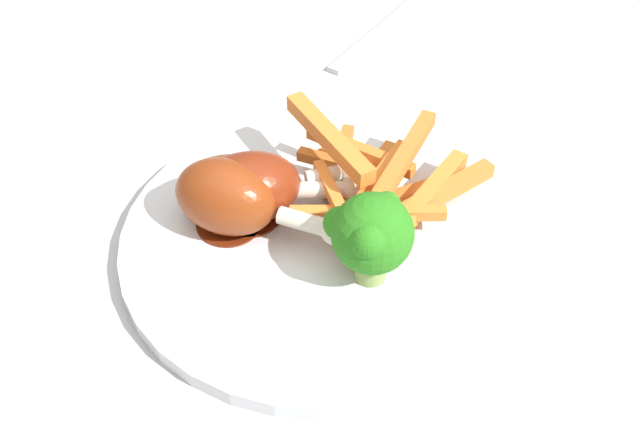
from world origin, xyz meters
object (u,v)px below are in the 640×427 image
at_px(chicken_drumstick_near, 240,189).
at_px(chicken_drumstick_far, 232,199).
at_px(dining_table, 297,287).
at_px(carrot_fries_pile, 378,177).
at_px(chicken_drumstick_extra, 253,188).
at_px(broccoli_floret_front, 371,233).
at_px(fork, 388,25).
at_px(dinner_plate, 320,241).

distance_m(chicken_drumstick_near, chicken_drumstick_far, 0.02).
distance_m(dining_table, carrot_fries_pile, 0.15).
bearing_deg(carrot_fries_pile, chicken_drumstick_extra, 133.33).
bearing_deg(broccoli_floret_front, dining_table, 62.79).
bearing_deg(carrot_fries_pile, broccoli_floret_front, -154.02).
height_order(dining_table, chicken_drumstick_near, chicken_drumstick_near).
bearing_deg(fork, chicken_drumstick_extra, 11.94).
xyz_separation_m(broccoli_floret_front, chicken_drumstick_extra, (0.01, 0.10, -0.01)).
xyz_separation_m(chicken_drumstick_extra, fork, (0.28, 0.06, -0.03)).
relative_size(dining_table, carrot_fries_pile, 7.11).
xyz_separation_m(dining_table, carrot_fries_pile, (0.02, -0.06, 0.14)).
relative_size(chicken_drumstick_near, chicken_drumstick_extra, 1.13).
height_order(dinner_plate, chicken_drumstick_far, chicken_drumstick_far).
distance_m(broccoli_floret_front, chicken_drumstick_near, 0.11).
bearing_deg(dining_table, carrot_fries_pile, -72.45).
xyz_separation_m(broccoli_floret_front, chicken_drumstick_near, (0.00, 0.10, -0.02)).
bearing_deg(chicken_drumstick_far, chicken_drumstick_extra, -12.71).
bearing_deg(broccoli_floret_front, fork, 27.51).
distance_m(dining_table, chicken_drumstick_far, 0.15).
xyz_separation_m(chicken_drumstick_near, fork, (0.29, 0.05, -0.03)).
xyz_separation_m(carrot_fries_pile, chicken_drumstick_extra, (-0.06, 0.06, 0.00)).
distance_m(dining_table, chicken_drumstick_extra, 0.15).
bearing_deg(chicken_drumstick_near, broccoli_floret_front, -91.25).
height_order(carrot_fries_pile, chicken_drumstick_far, same).
bearing_deg(fork, carrot_fries_pile, 28.88).
bearing_deg(chicken_drumstick_extra, broccoli_floret_front, -93.20).
bearing_deg(chicken_drumstick_near, fork, 9.28).
distance_m(broccoli_floret_front, chicken_drumstick_far, 0.10).
height_order(broccoli_floret_front, chicken_drumstick_far, broccoli_floret_front).
bearing_deg(dinner_plate, broccoli_floret_front, -106.11).
relative_size(broccoli_floret_front, carrot_fries_pile, 0.45).
height_order(chicken_drumstick_near, chicken_drumstick_far, chicken_drumstick_far).
xyz_separation_m(dinner_plate, chicken_drumstick_near, (-0.01, 0.06, 0.03)).
relative_size(dining_table, chicken_drumstick_far, 8.22).
relative_size(dining_table, chicken_drumstick_extra, 9.41).
bearing_deg(dining_table, chicken_drumstick_extra, 173.60).
relative_size(dining_table, dinner_plate, 3.81).
bearing_deg(broccoli_floret_front, carrot_fries_pile, 25.98).
bearing_deg(chicken_drumstick_extra, dining_table, -6.40).
distance_m(chicken_drumstick_near, chicken_drumstick_extra, 0.01).
height_order(chicken_drumstick_near, chicken_drumstick_extra, chicken_drumstick_extra).
xyz_separation_m(dinner_plate, fork, (0.28, 0.10, -0.00)).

